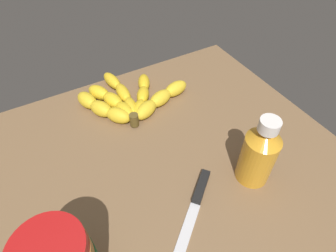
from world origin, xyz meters
TOP-DOWN VIEW (x-y plane):
  - ground_plane at (0.00, 0.00)cm, footprint 71.12×62.78cm
  - banana_bunch at (-0.49, -19.14)cm, footprint 26.59×21.06cm
  - honey_bottle at (-12.80, 10.90)cm, footprint 6.17×6.17cm
  - butter_knife at (0.13, 11.08)cm, footprint 14.78×12.82cm

SIDE VIEW (x-z plane):
  - ground_plane at x=0.00cm, z-range -3.36..0.00cm
  - butter_knife at x=0.13cm, z-range -0.13..1.07cm
  - banana_bunch at x=-0.49cm, z-range -0.13..3.35cm
  - honey_bottle at x=-12.80cm, z-range -0.70..14.13cm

